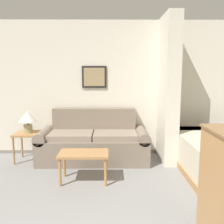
# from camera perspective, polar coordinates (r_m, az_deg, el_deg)

# --- Properties ---
(wall_back) EXTENTS (6.39, 0.16, 2.60)m
(wall_back) POSITION_cam_1_polar(r_m,az_deg,el_deg) (4.97, -1.55, 5.32)
(wall_back) COLOR silver
(wall_back) RESTS_ON ground_plane
(wall_partition_pillar) EXTENTS (0.24, 0.82, 2.60)m
(wall_partition_pillar) POSITION_cam_1_polar(r_m,az_deg,el_deg) (4.61, 12.68, 4.95)
(wall_partition_pillar) COLOR silver
(wall_partition_pillar) RESTS_ON ground_plane
(couch) EXTENTS (1.99, 0.84, 0.93)m
(couch) POSITION_cam_1_polar(r_m,az_deg,el_deg) (4.66, -4.24, -6.93)
(couch) COLOR gray
(couch) RESTS_ON ground_plane
(coffee_table) EXTENTS (0.72, 0.42, 0.44)m
(coffee_table) POSITION_cam_1_polar(r_m,az_deg,el_deg) (3.74, -6.46, -10.04)
(coffee_table) COLOR #B27F4C
(coffee_table) RESTS_ON ground_plane
(side_table) EXTENTS (0.47, 0.47, 0.53)m
(side_table) POSITION_cam_1_polar(r_m,az_deg,el_deg) (4.82, -18.54, -5.42)
(side_table) COLOR #B27F4C
(side_table) RESTS_ON ground_plane
(table_lamp) EXTENTS (0.32, 0.32, 0.40)m
(table_lamp) POSITION_cam_1_polar(r_m,az_deg,el_deg) (4.75, -18.73, -1.35)
(table_lamp) COLOR tan
(table_lamp) RESTS_ON side_table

